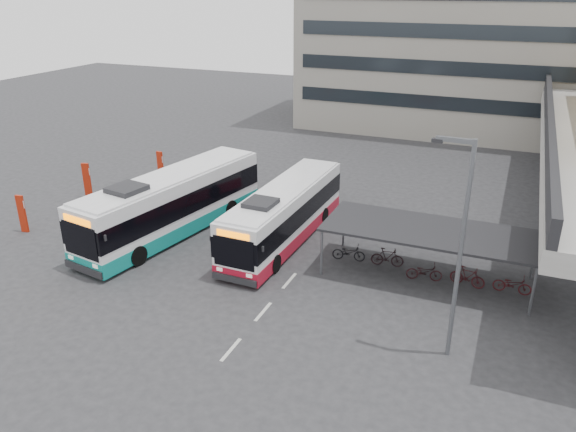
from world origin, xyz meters
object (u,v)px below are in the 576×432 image
at_px(bus_main, 284,214).
at_px(pedestrian, 257,229).
at_px(bus_teal, 173,204).
at_px(lamp_post, 459,240).

relative_size(bus_main, pedestrian, 6.00).
distance_m(bus_teal, pedestrian, 5.24).
xyz_separation_m(bus_teal, lamp_post, (16.18, -5.70, 3.16)).
xyz_separation_m(bus_teal, pedestrian, (5.17, 0.27, -0.80)).
distance_m(bus_teal, lamp_post, 17.44).
relative_size(bus_teal, lamp_post, 1.51).
height_order(bus_teal, pedestrian, bus_teal).
bearing_deg(bus_teal, lamp_post, -9.75).
bearing_deg(pedestrian, bus_main, -25.24).
bearing_deg(bus_teal, pedestrian, 12.60).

